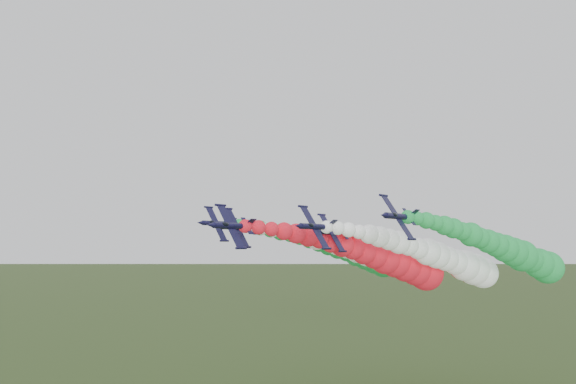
# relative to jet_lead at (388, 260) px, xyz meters

# --- Properties ---
(jet_lead) EXTENTS (13.55, 63.10, 16.85)m
(jet_lead) POSITION_rel_jet_lead_xyz_m (0.00, 0.00, 0.00)
(jet_lead) COLOR #131135
(jet_lead) RESTS_ON ground
(jet_inner_left) EXTENTS (12.70, 62.26, 16.01)m
(jet_inner_left) POSITION_rel_jet_lead_xyz_m (-7.33, 5.30, 0.76)
(jet_inner_left) COLOR #131135
(jet_inner_left) RESTS_ON ground
(jet_inner_right) EXTENTS (13.07, 62.62, 16.37)m
(jet_inner_right) POSITION_rel_jet_lead_xyz_m (8.78, 9.04, 0.18)
(jet_inner_right) COLOR #131135
(jet_inner_right) RESTS_ON ground
(jet_outer_left) EXTENTS (13.31, 62.86, 16.62)m
(jet_outer_left) POSITION_rel_jet_lead_xyz_m (-19.71, 14.95, 1.34)
(jet_outer_left) COLOR #131135
(jet_outer_left) RESTS_ON ground
(jet_outer_right) EXTENTS (13.22, 62.78, 16.53)m
(jet_outer_right) POSITION_rel_jet_lead_xyz_m (21.29, 13.79, 1.61)
(jet_outer_right) COLOR #131135
(jet_outer_right) RESTS_ON ground
(jet_trail) EXTENTS (13.10, 62.66, 16.41)m
(jet_trail) POSITION_rel_jet_lead_xyz_m (2.94, 23.08, -0.60)
(jet_trail) COLOR #131135
(jet_trail) RESTS_ON ground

